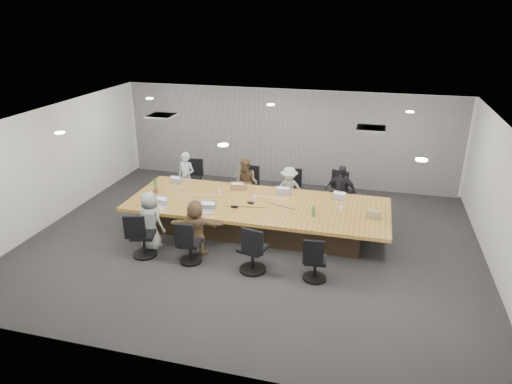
% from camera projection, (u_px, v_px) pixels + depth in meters
% --- Properties ---
extents(floor, '(10.00, 8.00, 0.00)m').
position_uv_depth(floor, '(252.00, 241.00, 10.38)').
color(floor, '#2A2A2C').
rests_on(floor, ground).
extents(ceiling, '(10.00, 8.00, 0.00)m').
position_uv_depth(ceiling, '(251.00, 120.00, 9.33)').
color(ceiling, white).
rests_on(ceiling, wall_back).
extents(wall_back, '(10.00, 0.00, 2.80)m').
position_uv_depth(wall_back, '(287.00, 137.00, 13.44)').
color(wall_back, silver).
rests_on(wall_back, ground).
extents(wall_front, '(10.00, 0.00, 2.80)m').
position_uv_depth(wall_front, '(175.00, 284.00, 6.26)').
color(wall_front, silver).
rests_on(wall_front, ground).
extents(wall_left, '(0.00, 8.00, 2.80)m').
position_uv_depth(wall_left, '(52.00, 165.00, 11.03)').
color(wall_left, silver).
rests_on(wall_left, ground).
extents(wall_right, '(0.00, 8.00, 2.80)m').
position_uv_depth(wall_right, '(504.00, 208.00, 8.67)').
color(wall_right, silver).
rests_on(wall_right, ground).
extents(curtain, '(9.80, 0.04, 2.80)m').
position_uv_depth(curtain, '(286.00, 138.00, 13.37)').
color(curtain, gray).
rests_on(curtain, ground).
extents(conference_table, '(6.00, 2.20, 0.74)m').
position_uv_depth(conference_table, '(257.00, 216.00, 10.67)').
color(conference_table, '#38291B').
rests_on(conference_table, ground).
extents(chair_0, '(0.64, 0.64, 0.85)m').
position_uv_depth(chair_0, '(192.00, 182.00, 12.74)').
color(chair_0, black).
rests_on(chair_0, ground).
extents(chair_1, '(0.51, 0.51, 0.74)m').
position_uv_depth(chair_1, '(250.00, 189.00, 12.36)').
color(chair_1, black).
rests_on(chair_1, ground).
extents(chair_2, '(0.57, 0.57, 0.77)m').
position_uv_depth(chair_2, '(291.00, 192.00, 12.09)').
color(chair_2, black).
rests_on(chair_2, ground).
extents(chair_3, '(0.73, 0.73, 0.86)m').
position_uv_depth(chair_3, '(341.00, 196.00, 11.76)').
color(chair_3, black).
rests_on(chair_3, ground).
extents(chair_4, '(0.67, 0.67, 0.81)m').
position_uv_depth(chair_4, '(144.00, 238.00, 9.63)').
color(chair_4, black).
rests_on(chair_4, ground).
extents(chair_5, '(0.53, 0.53, 0.73)m').
position_uv_depth(chair_5, '(190.00, 246.00, 9.40)').
color(chair_5, black).
rests_on(chair_5, ground).
extents(chair_6, '(0.68, 0.68, 0.85)m').
position_uv_depth(chair_6, '(253.00, 252.00, 9.06)').
color(chair_6, black).
rests_on(chair_6, ground).
extents(chair_7, '(0.53, 0.53, 0.72)m').
position_uv_depth(chair_7, '(315.00, 263.00, 8.79)').
color(chair_7, black).
rests_on(chair_7, ground).
extents(person_0, '(0.55, 0.41, 1.36)m').
position_uv_depth(person_0, '(186.00, 177.00, 12.33)').
color(person_0, '#A6AFC4').
rests_on(person_0, ground).
extents(laptop_0, '(0.30, 0.21, 0.02)m').
position_uv_depth(laptop_0, '(178.00, 182.00, 11.81)').
color(laptop_0, '#B2B2B7').
rests_on(laptop_0, conference_table).
extents(person_1, '(0.71, 0.58, 1.33)m').
position_uv_depth(person_1, '(246.00, 183.00, 11.94)').
color(person_1, brown).
rests_on(person_1, ground).
extents(laptop_1, '(0.37, 0.29, 0.02)m').
position_uv_depth(laptop_1, '(240.00, 188.00, 11.41)').
color(laptop_1, '#8C6647').
rests_on(laptop_1, conference_table).
extents(person_2, '(0.80, 0.49, 1.20)m').
position_uv_depth(person_2, '(289.00, 190.00, 11.69)').
color(person_2, '#A1B0A0').
rests_on(person_2, ground).
extents(laptop_2, '(0.37, 0.28, 0.02)m').
position_uv_depth(laptop_2, '(285.00, 192.00, 11.15)').
color(laptop_2, '#B2B2B7').
rests_on(laptop_2, conference_table).
extents(person_3, '(0.86, 0.52, 1.37)m').
position_uv_depth(person_3, '(341.00, 191.00, 11.35)').
color(person_3, black).
rests_on(person_3, ground).
extents(laptop_3, '(0.33, 0.25, 0.02)m').
position_uv_depth(laptop_3, '(339.00, 197.00, 10.84)').
color(laptop_3, '#B2B2B7').
rests_on(laptop_3, conference_table).
extents(person_4, '(0.73, 0.56, 1.32)m').
position_uv_depth(person_4, '(150.00, 221.00, 9.85)').
color(person_4, gray).
rests_on(person_4, ground).
extents(laptop_4, '(0.33, 0.26, 0.02)m').
position_uv_depth(laptop_4, '(161.00, 207.00, 10.31)').
color(laptop_4, '#B2B2B7').
rests_on(laptop_4, conference_table).
extents(person_5, '(1.20, 0.57, 1.24)m').
position_uv_depth(person_5, '(196.00, 228.00, 9.61)').
color(person_5, brown).
rests_on(person_5, ground).
extents(laptop_5, '(0.37, 0.29, 0.02)m').
position_uv_depth(laptop_5, '(205.00, 212.00, 10.06)').
color(laptop_5, '#B2B2B7').
rests_on(laptop_5, conference_table).
extents(bottle_green_left, '(0.09, 0.09, 0.26)m').
position_uv_depth(bottle_green_left, '(156.00, 184.00, 11.29)').
color(bottle_green_left, '#2C7533').
rests_on(bottle_green_left, conference_table).
extents(bottle_green_right, '(0.08, 0.08, 0.23)m').
position_uv_depth(bottle_green_right, '(313.00, 211.00, 9.83)').
color(bottle_green_right, '#2C7533').
rests_on(bottle_green_right, conference_table).
extents(bottle_clear, '(0.08, 0.08, 0.20)m').
position_uv_depth(bottle_clear, '(219.00, 191.00, 10.98)').
color(bottle_clear, silver).
rests_on(bottle_clear, conference_table).
extents(cup_white_far, '(0.10, 0.10, 0.11)m').
position_uv_depth(cup_white_far, '(255.00, 198.00, 10.69)').
color(cup_white_far, white).
rests_on(cup_white_far, conference_table).
extents(cup_white_near, '(0.10, 0.10, 0.10)m').
position_uv_depth(cup_white_near, '(341.00, 209.00, 10.11)').
color(cup_white_near, white).
rests_on(cup_white_near, conference_table).
extents(mug_brown, '(0.11, 0.11, 0.12)m').
position_uv_depth(mug_brown, '(156.00, 190.00, 11.12)').
color(mug_brown, brown).
rests_on(mug_brown, conference_table).
extents(mic_left, '(0.18, 0.14, 0.03)m').
position_uv_depth(mic_left, '(212.00, 202.00, 10.55)').
color(mic_left, black).
rests_on(mic_left, conference_table).
extents(mic_right, '(0.17, 0.14, 0.03)m').
position_uv_depth(mic_right, '(251.00, 203.00, 10.51)').
color(mic_right, black).
rests_on(mic_right, conference_table).
extents(stapler, '(0.16, 0.04, 0.06)m').
position_uv_depth(stapler, '(234.00, 207.00, 10.27)').
color(stapler, black).
rests_on(stapler, conference_table).
extents(canvas_bag, '(0.29, 0.19, 0.15)m').
position_uv_depth(canvas_bag, '(374.00, 214.00, 9.80)').
color(canvas_bag, '#8F835F').
rests_on(canvas_bag, conference_table).
extents(snack_packet, '(0.21, 0.15, 0.04)m').
position_uv_depth(snack_packet, '(375.00, 216.00, 9.82)').
color(snack_packet, red).
rests_on(snack_packet, conference_table).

